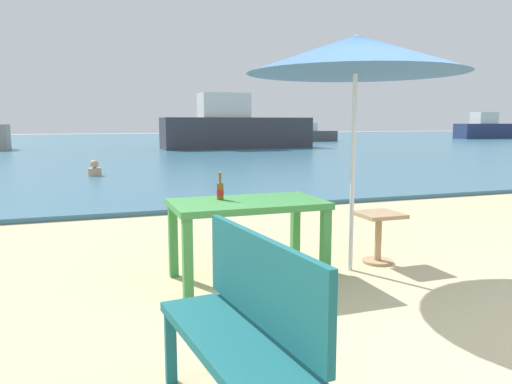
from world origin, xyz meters
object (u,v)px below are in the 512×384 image
(picnic_table_green, at_px, (247,212))
(boat_ferry, at_px, (488,129))
(boat_barge, at_px, (235,129))
(bench_teal_center, at_px, (244,321))
(swimmer_person, at_px, (95,170))
(side_table_wood, at_px, (378,230))
(boat_tanker, at_px, (311,135))
(patio_umbrella, at_px, (356,55))
(beer_bottle_amber, at_px, (220,190))

(picnic_table_green, distance_m, boat_ferry, 41.15)
(boat_barge, bearing_deg, bench_teal_center, -106.95)
(swimmer_person, bearing_deg, side_table_wood, -74.10)
(bench_teal_center, relative_size, boat_tanker, 0.35)
(bench_teal_center, xyz_separation_m, boat_tanker, (14.69, 29.68, 0.00))
(bench_teal_center, bearing_deg, patio_umbrella, 49.26)
(boat_tanker, bearing_deg, bench_teal_center, -116.33)
(beer_bottle_amber, distance_m, boat_tanker, 30.83)
(patio_umbrella, bearing_deg, boat_tanker, 64.97)
(boat_barge, relative_size, boat_tanker, 2.20)
(side_table_wood, height_order, boat_ferry, boat_ferry)
(boat_ferry, bearing_deg, swimmer_person, -149.00)
(picnic_table_green, bearing_deg, side_table_wood, 3.33)
(swimmer_person, relative_size, boat_tanker, 0.12)
(bench_teal_center, xyz_separation_m, boat_barge, (6.96, 22.83, 0.55))
(side_table_wood, relative_size, bench_teal_center, 0.44)
(boat_ferry, bearing_deg, patio_umbrella, -136.03)
(bench_teal_center, height_order, boat_barge, boat_barge)
(beer_bottle_amber, relative_size, boat_tanker, 0.08)
(picnic_table_green, xyz_separation_m, boat_barge, (6.22, 20.67, 0.44))
(bench_teal_center, distance_m, boat_ferry, 43.17)
(picnic_table_green, height_order, swimmer_person, picnic_table_green)
(picnic_table_green, xyz_separation_m, side_table_wood, (1.49, 0.09, -0.30))
(side_table_wood, distance_m, boat_barge, 21.14)
(side_table_wood, bearing_deg, bench_teal_center, -134.77)
(boat_ferry, xyz_separation_m, boat_tanker, (-16.20, -0.48, -0.30))
(beer_bottle_amber, xyz_separation_m, patio_umbrella, (1.30, -0.19, 1.26))
(beer_bottle_amber, xyz_separation_m, swimmer_person, (-0.89, 9.07, -0.61))
(beer_bottle_amber, relative_size, boat_barge, 0.03)
(bench_teal_center, relative_size, boat_ferry, 0.21)
(patio_umbrella, bearing_deg, boat_ferry, 43.97)
(picnic_table_green, xyz_separation_m, boat_ferry, (30.15, 28.00, 0.19))
(picnic_table_green, height_order, bench_teal_center, bench_teal_center)
(patio_umbrella, relative_size, side_table_wood, 4.26)
(boat_tanker, bearing_deg, boat_ferry, 1.69)
(swimmer_person, xyz_separation_m, boat_tanker, (15.07, 18.31, 0.30))
(bench_teal_center, distance_m, boat_barge, 23.87)
(swimmer_person, xyz_separation_m, boat_barge, (7.33, 11.46, 0.86))
(picnic_table_green, xyz_separation_m, swimmer_person, (-1.11, 9.22, -0.41))
(boat_barge, bearing_deg, boat_ferry, 17.03)
(beer_bottle_amber, xyz_separation_m, side_table_wood, (1.71, -0.06, -0.50))
(picnic_table_green, distance_m, patio_umbrella, 1.82)
(boat_ferry, bearing_deg, bench_teal_center, -135.69)
(boat_barge, distance_m, boat_ferry, 25.03)
(picnic_table_green, distance_m, beer_bottle_amber, 0.33)
(beer_bottle_amber, xyz_separation_m, boat_tanker, (14.17, 27.38, -0.31))
(swimmer_person, relative_size, boat_ferry, 0.07)
(swimmer_person, bearing_deg, boat_barge, 57.37)
(side_table_wood, distance_m, boat_tanker, 30.14)
(side_table_wood, bearing_deg, patio_umbrella, -161.91)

